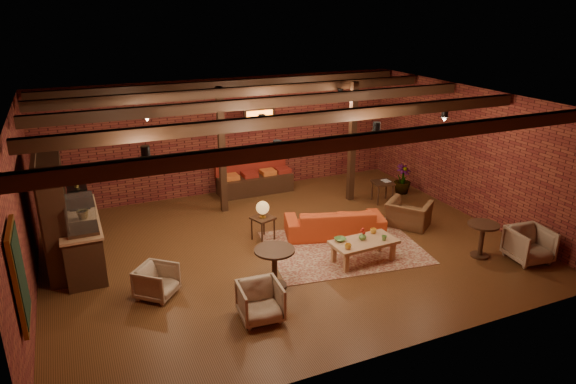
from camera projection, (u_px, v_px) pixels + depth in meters
name	position (u px, v px, depth m)	size (l,w,h in m)	color
floor	(285.00, 247.00, 11.35)	(10.00, 10.00, 0.00)	#3F270F
ceiling	(285.00, 103.00, 10.24)	(10.00, 8.00, 0.02)	black
wall_back	(228.00, 136.00, 14.23)	(10.00, 0.02, 3.20)	maroon
wall_front	(396.00, 261.00, 7.36)	(10.00, 0.02, 3.20)	maroon
wall_left	(21.00, 216.00, 8.91)	(0.02, 8.00, 3.20)	maroon
wall_right	(470.00, 153.00, 12.68)	(0.02, 8.00, 3.20)	maroon
ceiling_beams	(285.00, 109.00, 10.28)	(9.80, 6.40, 0.22)	#301F10
ceiling_pipe	(257.00, 106.00, 11.74)	(0.12, 0.12, 9.60)	black
post_left	(222.00, 151.00, 12.80)	(0.16, 0.16, 3.20)	#301F10
post_right	(352.00, 143.00, 13.57)	(0.16, 0.16, 3.20)	#301F10
service_counter	(80.00, 228.00, 10.39)	(0.80, 2.50, 1.60)	#301F10
plant_counter	(82.00, 204.00, 10.45)	(0.35, 0.39, 0.30)	#337F33
shelving_hutch	(56.00, 211.00, 10.18)	(0.52, 2.00, 2.40)	#301F10
chalkboard_menu	(20.00, 276.00, 6.96)	(0.08, 0.96, 1.46)	black
banquette	(255.00, 176.00, 14.45)	(2.10, 0.70, 1.00)	maroon
service_sign	(259.00, 114.00, 13.42)	(0.86, 0.06, 0.30)	orange
ceiling_spotlights	(285.00, 120.00, 10.36)	(6.40, 4.40, 0.28)	black
rug	(343.00, 247.00, 11.33)	(3.30, 2.52, 0.01)	maroon
sofa	(335.00, 222.00, 11.83)	(2.25, 0.88, 0.66)	#BF3F1A
coffee_table	(363.00, 243.00, 10.59)	(1.40, 0.74, 0.72)	#A9784E
side_table_lamp	(263.00, 211.00, 11.46)	(0.57, 0.57, 0.94)	#301F10
round_table_left	(275.00, 261.00, 9.59)	(0.76, 0.76, 0.79)	#301F10
armchair_a	(157.00, 280.00, 9.34)	(0.65, 0.60, 0.66)	#BDAB92
armchair_b	(260.00, 300.00, 8.67)	(0.70, 0.66, 0.72)	#BDAB92
armchair_right	(409.00, 210.00, 12.28)	(0.97, 0.63, 0.85)	brown
side_table_book	(383.00, 183.00, 13.75)	(0.60, 0.60, 0.60)	#301F10
round_table_right	(482.00, 235.00, 10.77)	(0.64, 0.64, 0.75)	#301F10
armchair_far	(530.00, 243.00, 10.63)	(0.77, 0.72, 0.80)	#BDAB92
plant_tall	(405.00, 151.00, 14.15)	(1.39, 1.39, 2.48)	#4C7F4C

